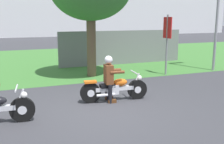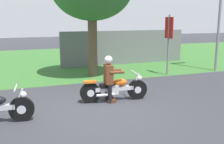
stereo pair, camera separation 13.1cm
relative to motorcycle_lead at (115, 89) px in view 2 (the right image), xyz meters
The scene contains 6 objects.
ground 0.96m from the motorcycle_lead, 137.04° to the right, with size 120.00×120.00×0.00m, color #38383D.
grass_verge 8.50m from the motorcycle_lead, 94.38° to the left, with size 60.00×12.00×0.01m, color #3D7533.
motorcycle_lead is the anchor object (origin of this frame).
rider_lead 0.46m from the motorcycle_lead, behind, with size 0.58×0.50×1.38m.
sign_banner 4.63m from the motorcycle_lead, 37.57° to the left, with size 0.08×0.60×2.60m.
fence_segment 6.57m from the motorcycle_lead, 64.23° to the left, with size 7.00×0.06×1.80m, color slate.
Camera 2 is at (-2.07, -6.56, 2.46)m, focal length 42.40 mm.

